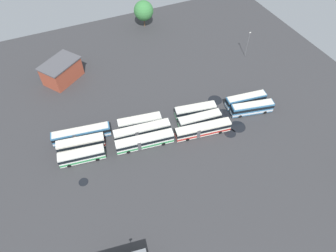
% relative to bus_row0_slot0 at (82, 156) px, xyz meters
% --- Properties ---
extents(ground_plane, '(125.58, 125.58, 0.00)m').
position_rel_bus_row0_slot0_xyz_m(ground_plane, '(23.79, 0.11, -1.82)').
color(ground_plane, '#333335').
extents(bus_row0_slot0, '(11.32, 3.97, 3.45)m').
position_rel_bus_row0_slot0_xyz_m(bus_row0_slot0, '(0.00, 0.00, 0.00)').
color(bus_row0_slot0, silver).
rests_on(bus_row0_slot0, ground_plane).
extents(bus_row0_slot1, '(11.97, 4.29, 3.45)m').
position_rel_bus_row0_slot0_xyz_m(bus_row0_slot1, '(0.64, 3.75, 0.00)').
color(bus_row0_slot1, silver).
rests_on(bus_row0_slot1, ground_plane).
extents(bus_row0_slot2, '(15.01, 4.70, 3.45)m').
position_rel_bus_row0_slot0_xyz_m(bus_row0_slot2, '(1.43, 6.87, 0.00)').
color(bus_row0_slot2, teal).
rests_on(bus_row0_slot2, ground_plane).
extents(bus_row1_slot0, '(15.00, 4.37, 3.45)m').
position_rel_bus_row0_slot0_xyz_m(bus_row1_slot0, '(15.53, -2.02, 0.00)').
color(bus_row1_slot0, silver).
rests_on(bus_row1_slot0, ground_plane).
extents(bus_row1_slot1, '(15.00, 4.19, 3.45)m').
position_rel_bus_row0_slot0_xyz_m(bus_row1_slot1, '(16.12, 1.43, 0.00)').
color(bus_row1_slot1, silver).
rests_on(bus_row1_slot1, ground_plane).
extents(bus_row1_slot2, '(11.82, 4.26, 3.45)m').
position_rel_bus_row0_slot0_xyz_m(bus_row1_slot2, '(16.65, 4.57, 0.00)').
color(bus_row1_slot2, silver).
rests_on(bus_row1_slot2, ground_plane).
extents(bus_row2_slot0, '(15.01, 4.56, 3.45)m').
position_rel_bus_row0_slot0_xyz_m(bus_row2_slot0, '(30.86, -4.52, 0.00)').
color(bus_row2_slot0, silver).
rests_on(bus_row2_slot0, ground_plane).
extents(bus_row2_slot1, '(11.89, 3.61, 3.45)m').
position_rel_bus_row0_slot0_xyz_m(bus_row2_slot1, '(31.71, -1.09, 0.00)').
color(bus_row2_slot1, silver).
rests_on(bus_row2_slot1, ground_plane).
extents(bus_row2_slot2, '(11.66, 4.38, 3.45)m').
position_rel_bus_row0_slot0_xyz_m(bus_row2_slot2, '(32.24, 2.39, 0.00)').
color(bus_row2_slot2, silver).
rests_on(bus_row2_slot2, ground_plane).
extents(bus_row3_slot1, '(12.23, 4.89, 3.45)m').
position_rel_bus_row0_slot0_xyz_m(bus_row3_slot1, '(47.08, -3.19, 0.00)').
color(bus_row3_slot1, teal).
rests_on(bus_row3_slot1, ground_plane).
extents(bus_row3_slot2, '(11.98, 3.97, 3.45)m').
position_rel_bus_row0_slot0_xyz_m(bus_row3_slot2, '(47.32, 0.31, 0.00)').
color(bus_row3_slot2, teal).
rests_on(bus_row3_slot2, ground_plane).
extents(depot_building, '(13.86, 12.97, 6.39)m').
position_rel_bus_row0_slot0_xyz_m(depot_building, '(1.67, 32.74, 1.39)').
color(depot_building, '#99422D').
rests_on(depot_building, ground_plane).
extents(lamp_post_by_building, '(0.56, 0.28, 8.99)m').
position_rel_bus_row0_slot0_xyz_m(lamp_post_by_building, '(60.50, 20.14, 3.09)').
color(lamp_post_by_building, slate).
rests_on(lamp_post_by_building, ground_plane).
extents(tree_northwest, '(7.17, 7.17, 9.95)m').
position_rel_bus_row0_slot0_xyz_m(tree_northwest, '(35.83, 51.38, 4.53)').
color(tree_northwest, brown).
rests_on(tree_northwest, ground_plane).
extents(puddle_near_shelter, '(3.16, 3.16, 0.01)m').
position_rel_bus_row0_slot0_xyz_m(puddle_near_shelter, '(37.76, -7.31, -1.82)').
color(puddle_near_shelter, black).
rests_on(puddle_near_shelter, ground_plane).
extents(puddle_front_lane, '(4.27, 4.27, 0.01)m').
position_rel_bus_row0_slot0_xyz_m(puddle_front_lane, '(40.86, -6.18, -1.82)').
color(puddle_front_lane, black).
rests_on(puddle_front_lane, ground_plane).
extents(puddle_back_corner, '(4.08, 4.08, 0.01)m').
position_rel_bus_row0_slot0_xyz_m(puddle_back_corner, '(40.38, 5.29, -1.82)').
color(puddle_back_corner, black).
rests_on(puddle_back_corner, ground_plane).
extents(puddle_centre_drain, '(2.28, 2.28, 0.01)m').
position_rel_bus_row0_slot0_xyz_m(puddle_centre_drain, '(-1.45, -6.12, -1.82)').
color(puddle_centre_drain, black).
rests_on(puddle_centre_drain, ground_plane).
extents(puddle_between_rows, '(4.05, 4.05, 0.01)m').
position_rel_bus_row0_slot0_xyz_m(puddle_between_rows, '(39.73, -0.59, -1.82)').
color(puddle_between_rows, black).
rests_on(puddle_between_rows, ground_plane).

